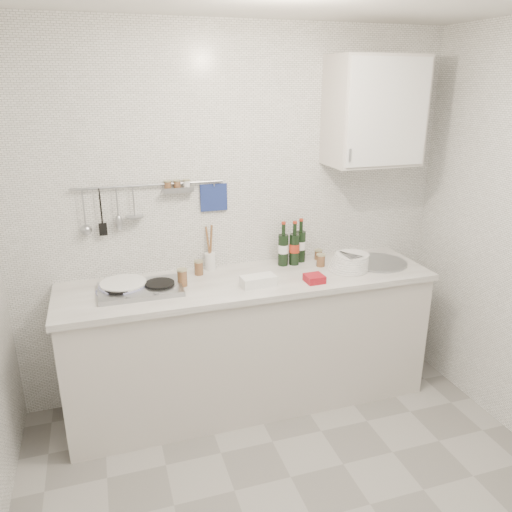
{
  "coord_description": "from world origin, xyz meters",
  "views": [
    {
      "loc": [
        -0.88,
        -1.79,
        2.13
      ],
      "look_at": [
        -0.02,
        0.9,
        1.14
      ],
      "focal_mm": 35.0,
      "sensor_mm": 36.0,
      "label": 1
    }
  ],
  "objects_px": {
    "utensil_crock": "(210,259)",
    "wine_bottles": "(293,242)",
    "wall_cabinet": "(374,111)",
    "plate_stack_sink": "(350,262)",
    "plate_stack_hob": "(122,286)"
  },
  "relations": [
    {
      "from": "plate_stack_sink",
      "to": "wine_bottles",
      "type": "bearing_deg",
      "value": 146.67
    },
    {
      "from": "plate_stack_sink",
      "to": "plate_stack_hob",
      "type": "bearing_deg",
      "value": 176.65
    },
    {
      "from": "plate_stack_hob",
      "to": "utensil_crock",
      "type": "height_order",
      "value": "utensil_crock"
    },
    {
      "from": "wall_cabinet",
      "to": "plate_stack_sink",
      "type": "distance_m",
      "value": 1.01
    },
    {
      "from": "wine_bottles",
      "to": "plate_stack_hob",
      "type": "bearing_deg",
      "value": -173.59
    },
    {
      "from": "plate_stack_sink",
      "to": "wall_cabinet",
      "type": "bearing_deg",
      "value": 38.89
    },
    {
      "from": "plate_stack_hob",
      "to": "plate_stack_sink",
      "type": "bearing_deg",
      "value": -3.35
    },
    {
      "from": "wall_cabinet",
      "to": "plate_stack_hob",
      "type": "relative_size",
      "value": 2.27
    },
    {
      "from": "utensil_crock",
      "to": "wall_cabinet",
      "type": "bearing_deg",
      "value": -6.75
    },
    {
      "from": "wine_bottles",
      "to": "utensil_crock",
      "type": "xyz_separation_m",
      "value": [
        -0.58,
        0.07,
        -0.08
      ]
    },
    {
      "from": "plate_stack_hob",
      "to": "wine_bottles",
      "type": "relative_size",
      "value": 1.0
    },
    {
      "from": "utensil_crock",
      "to": "wine_bottles",
      "type": "bearing_deg",
      "value": -6.45
    },
    {
      "from": "plate_stack_sink",
      "to": "utensil_crock",
      "type": "bearing_deg",
      "value": 162.6
    },
    {
      "from": "plate_stack_hob",
      "to": "plate_stack_sink",
      "type": "distance_m",
      "value": 1.52
    },
    {
      "from": "plate_stack_hob",
      "to": "plate_stack_sink",
      "type": "xyz_separation_m",
      "value": [
        1.51,
        -0.09,
        0.02
      ]
    }
  ]
}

